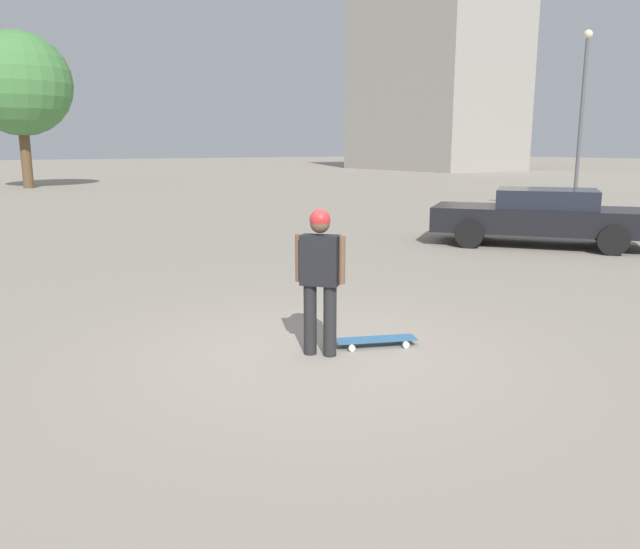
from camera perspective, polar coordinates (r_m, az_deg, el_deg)
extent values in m
plane|color=gray|center=(6.86, 0.00, -7.33)|extent=(220.00, 220.00, 0.00)
cylinder|color=#262628|center=(6.77, -0.91, -4.13)|extent=(0.14, 0.14, 0.78)
cylinder|color=#262628|center=(6.72, 0.92, -4.26)|extent=(0.14, 0.14, 0.78)
cube|color=black|center=(6.59, 0.00, 1.31)|extent=(0.43, 0.42, 0.54)
cylinder|color=brown|center=(6.66, -1.97, 1.52)|extent=(0.07, 0.07, 0.51)
cylinder|color=brown|center=(6.53, 2.01, 1.33)|extent=(0.07, 0.07, 0.51)
sphere|color=brown|center=(6.53, 0.00, 4.71)|extent=(0.21, 0.21, 0.21)
sphere|color=red|center=(6.53, 0.00, 5.03)|extent=(0.22, 0.22, 0.22)
cube|color=#336693|center=(7.14, 5.14, -5.91)|extent=(0.56, 0.94, 0.01)
cylinder|color=silver|center=(6.96, 2.93, -6.74)|extent=(0.06, 0.08, 0.08)
cylinder|color=silver|center=(7.20, 2.44, -6.09)|extent=(0.06, 0.08, 0.08)
cylinder|color=silver|center=(7.13, 7.86, -6.38)|extent=(0.06, 0.08, 0.08)
cylinder|color=silver|center=(7.36, 7.21, -5.77)|extent=(0.06, 0.08, 0.08)
cube|color=black|center=(15.08, 19.45, 4.75)|extent=(4.81, 4.31, 0.55)
cube|color=#1E232D|center=(15.03, 20.03, 6.56)|extent=(2.65, 2.56, 0.42)
cylinder|color=black|center=(14.30, 13.50, 3.63)|extent=(0.62, 0.55, 0.63)
cylinder|color=black|center=(16.04, 14.14, 4.45)|extent=(0.62, 0.55, 0.63)
cylinder|color=black|center=(14.32, 25.24, 2.85)|extent=(0.62, 0.55, 0.63)
cylinder|color=black|center=(16.07, 24.61, 3.75)|extent=(0.62, 0.55, 0.63)
cube|color=#9E998E|center=(63.59, 10.49, 19.70)|extent=(15.55, 9.96, 22.67)
cylinder|color=brown|center=(37.58, -25.30, 9.87)|extent=(0.54, 0.54, 3.57)
sphere|color=#478442|center=(37.72, -25.80, 15.43)|extent=(5.38, 5.38, 5.38)
cylinder|color=#59595E|center=(22.06, 22.70, 12.14)|extent=(0.12, 0.12, 5.51)
sphere|color=beige|center=(22.32, 23.31, 19.52)|extent=(0.28, 0.28, 0.28)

